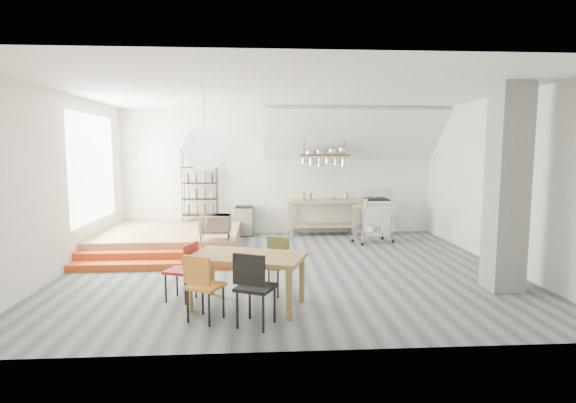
{
  "coord_description": "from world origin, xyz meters",
  "views": [
    {
      "loc": [
        -0.51,
        -8.16,
        2.19
      ],
      "look_at": [
        0.06,
        0.8,
        1.15
      ],
      "focal_mm": 28.0,
      "sensor_mm": 36.0,
      "label": 1
    }
  ],
  "objects": [
    {
      "name": "wall_left",
      "position": [
        -4.0,
        0.0,
        1.6
      ],
      "size": [
        0.04,
        7.0,
        3.2
      ],
      "primitive_type": "cube",
      "color": "silver",
      "rests_on": "ground"
    },
    {
      "name": "wall_right",
      "position": [
        4.0,
        0.0,
        1.6
      ],
      "size": [
        0.04,
        7.0,
        3.2
      ],
      "primitive_type": "cube",
      "color": "silver",
      "rests_on": "ground"
    },
    {
      "name": "slope_ceiling",
      "position": [
        1.8,
        2.9,
        2.55
      ],
      "size": [
        4.4,
        1.44,
        1.32
      ],
      "primitive_type": "cube",
      "rotation": [
        -0.73,
        0.0,
        0.0
      ],
      "color": "white",
      "rests_on": "wall_back"
    },
    {
      "name": "microwave",
      "position": [
        -1.4,
        0.75,
        0.73
      ],
      "size": [
        0.63,
        0.45,
        0.33
      ],
      "primitive_type": "imported",
      "rotation": [
        0.0,
        0.0,
        -0.06
      ],
      "color": "beige",
      "rests_on": "microwave_shelf"
    },
    {
      "name": "concrete_column",
      "position": [
        3.3,
        -1.5,
        1.6
      ],
      "size": [
        0.5,
        0.5,
        3.2
      ],
      "primitive_type": "cube",
      "color": "gray",
      "rests_on": "ground"
    },
    {
      "name": "kitchen_counter",
      "position": [
        1.1,
        3.15,
        0.63
      ],
      "size": [
        1.8,
        0.6,
        0.91
      ],
      "color": "olive",
      "rests_on": "ground"
    },
    {
      "name": "chair_red",
      "position": [
        -1.6,
        -1.75,
        0.51
      ],
      "size": [
        0.5,
        0.5,
        0.86
      ],
      "rotation": [
        0.0,
        0.0,
        -1.92
      ],
      "color": "#A51F17",
      "rests_on": "ground"
    },
    {
      "name": "mini_fridge",
      "position": [
        -0.9,
        3.2,
        0.38
      ],
      "size": [
        0.44,
        0.44,
        0.75
      ],
      "primitive_type": "cube",
      "color": "black",
      "rests_on": "ground"
    },
    {
      "name": "paper_lantern",
      "position": [
        -1.26,
        -1.86,
        2.2
      ],
      "size": [
        0.6,
        0.6,
        0.6
      ],
      "primitive_type": "sphere",
      "color": "white",
      "rests_on": "ceiling"
    },
    {
      "name": "floor",
      "position": [
        0.0,
        0.0,
        0.0
      ],
      "size": [
        8.0,
        8.0,
        0.0
      ],
      "primitive_type": "plane",
      "color": "#495255",
      "rests_on": "ground"
    },
    {
      "name": "step_lower",
      "position": [
        -2.5,
        0.05,
        0.07
      ],
      "size": [
        3.0,
        0.35,
        0.13
      ],
      "primitive_type": "cube",
      "color": "#C44917",
      "rests_on": "ground"
    },
    {
      "name": "platform",
      "position": [
        -2.5,
        2.0,
        0.2
      ],
      "size": [
        3.0,
        3.0,
        0.4
      ],
      "primitive_type": "cube",
      "color": "olive",
      "rests_on": "ground"
    },
    {
      "name": "rolling_cart",
      "position": [
        2.15,
        2.11,
        0.58
      ],
      "size": [
        1.01,
        0.75,
        0.89
      ],
      "rotation": [
        0.0,
        0.0,
        0.32
      ],
      "color": "silver",
      "rests_on": "ground"
    },
    {
      "name": "bowl",
      "position": [
        1.39,
        3.1,
        0.94
      ],
      "size": [
        0.27,
        0.27,
        0.05
      ],
      "primitive_type": "imported",
      "rotation": [
        0.0,
        0.0,
        -0.36
      ],
      "color": "silver",
      "rests_on": "kitchen_counter"
    },
    {
      "name": "stove",
      "position": [
        2.5,
        3.16,
        0.48
      ],
      "size": [
        0.6,
        0.6,
        1.18
      ],
      "color": "white",
      "rests_on": "ground"
    },
    {
      "name": "dining_table",
      "position": [
        -0.69,
        -2.04,
        0.66
      ],
      "size": [
        1.75,
        1.31,
        0.74
      ],
      "rotation": [
        0.0,
        0.0,
        -0.31
      ],
      "color": "olive",
      "rests_on": "ground"
    },
    {
      "name": "wall_back",
      "position": [
        0.0,
        3.5,
        1.6
      ],
      "size": [
        8.0,
        0.04,
        3.2
      ],
      "primitive_type": "cube",
      "color": "silver",
      "rests_on": "ground"
    },
    {
      "name": "chair_black",
      "position": [
        -0.6,
        -2.82,
        0.57
      ],
      "size": [
        0.58,
        0.58,
        0.95
      ],
      "rotation": [
        0.0,
        0.0,
        2.71
      ],
      "color": "black",
      "rests_on": "ground"
    },
    {
      "name": "wire_shelving",
      "position": [
        -2.0,
        3.2,
        1.33
      ],
      "size": [
        0.88,
        0.38,
        1.8
      ],
      "color": "black",
      "rests_on": "platform"
    },
    {
      "name": "step_upper",
      "position": [
        -2.5,
        0.4,
        0.13
      ],
      "size": [
        3.0,
        0.35,
        0.27
      ],
      "primitive_type": "cube",
      "color": "#C44917",
      "rests_on": "ground"
    },
    {
      "name": "ceiling",
      "position": [
        0.0,
        0.0,
        3.2
      ],
      "size": [
        8.0,
        7.0,
        0.02
      ],
      "primitive_type": "cube",
      "color": "white",
      "rests_on": "wall_back"
    },
    {
      "name": "pot_rack",
      "position": [
        1.13,
        2.92,
        1.98
      ],
      "size": [
        1.2,
        0.5,
        1.43
      ],
      "color": "#3A2617",
      "rests_on": "ceiling"
    },
    {
      "name": "window_pane",
      "position": [
        -3.98,
        1.5,
        1.8
      ],
      "size": [
        0.02,
        2.5,
        2.2
      ],
      "primitive_type": "cube",
      "color": "white",
      "rests_on": "wall_left"
    },
    {
      "name": "microwave_shelf",
      "position": [
        -1.4,
        0.75,
        0.55
      ],
      "size": [
        0.6,
        0.4,
        0.16
      ],
      "color": "olive",
      "rests_on": "platform"
    },
    {
      "name": "chair_olive",
      "position": [
        -0.28,
        -1.44,
        0.51
      ],
      "size": [
        0.53,
        0.53,
        0.85
      ],
      "rotation": [
        0.0,
        0.0,
        -0.5
      ],
      "color": "brown",
      "rests_on": "ground"
    },
    {
      "name": "chair_mustard",
      "position": [
        -1.24,
        -2.6,
        0.53
      ],
      "size": [
        0.55,
        0.55,
        0.88
      ],
      "rotation": [
        0.0,
        0.0,
        2.65
      ],
      "color": "#C57821",
      "rests_on": "ground"
    }
  ]
}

